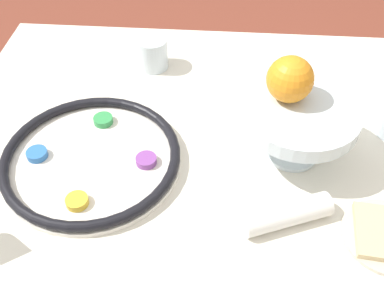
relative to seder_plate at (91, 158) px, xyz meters
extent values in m
cube|color=silver|center=(0.24, 0.04, -0.39)|extent=(1.15, 0.95, 0.76)
cylinder|color=silver|center=(0.00, 0.00, -0.01)|extent=(0.35, 0.35, 0.01)
torus|color=black|center=(0.00, 0.00, 0.00)|extent=(0.35, 0.35, 0.02)
cylinder|color=#844299|center=(0.11, 0.00, 0.00)|extent=(0.04, 0.04, 0.01)
cylinder|color=#33934C|center=(0.00, 0.11, 0.00)|extent=(0.04, 0.04, 0.01)
cylinder|color=#2D6BB7|center=(-0.11, 0.00, 0.00)|extent=(0.04, 0.04, 0.01)
cylinder|color=gold|center=(0.00, -0.11, 0.00)|extent=(0.04, 0.04, 0.01)
cylinder|color=silver|center=(0.40, 0.06, -0.01)|extent=(0.11, 0.11, 0.01)
cylinder|color=silver|center=(0.40, 0.06, 0.03)|extent=(0.03, 0.03, 0.08)
cylinder|color=silver|center=(0.40, 0.06, 0.09)|extent=(0.22, 0.22, 0.03)
sphere|color=orange|center=(0.37, 0.09, 0.15)|extent=(0.09, 0.09, 0.09)
cylinder|color=white|center=(0.37, -0.11, 0.01)|extent=(0.16, 0.10, 0.04)
cylinder|color=silver|center=(0.08, 0.34, 0.02)|extent=(0.08, 0.08, 0.08)
cylinder|color=silver|center=(0.37, 0.26, 0.02)|extent=(0.08, 0.08, 0.08)
camera|label=1|loc=(0.25, -0.59, 0.65)|focal=42.00mm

